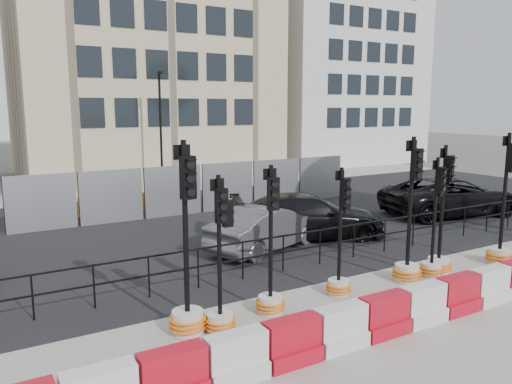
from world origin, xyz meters
TOP-DOWN VIEW (x-y plane):
  - ground at (0.00, 0.00)m, footprint 120.00×120.00m
  - sidewalk_near at (0.00, -3.00)m, footprint 40.00×6.00m
  - road at (0.00, 7.00)m, footprint 40.00×14.00m
  - sidewalk_far at (0.00, 16.00)m, footprint 40.00×4.00m
  - building_cream at (2.00, 21.99)m, footprint 15.00×10.06m
  - building_white at (17.00, 21.99)m, footprint 12.00×9.06m
  - kerb_railing at (0.00, 1.20)m, footprint 18.00×0.04m
  - heras_fencing at (-0.49, 9.71)m, footprint 14.33×1.72m
  - lamp_post_far at (0.50, 14.98)m, footprint 0.12×0.56m
  - barrier_row at (0.00, -2.80)m, footprint 16.75×0.50m
  - traffic_signal_a at (-4.72, -0.86)m, footprint 0.73×0.73m
  - traffic_signal_b at (-4.16, -1.12)m, footprint 0.60×0.60m
  - traffic_signal_c at (-2.87, -0.87)m, footprint 0.62×0.62m
  - traffic_signal_d at (-0.96, -0.77)m, footprint 0.58×0.58m
  - traffic_signal_e at (1.06, -0.94)m, footprint 0.70×0.70m
  - traffic_signal_f at (1.88, -1.00)m, footprint 0.60×0.60m
  - traffic_signal_g at (2.27, -0.89)m, footprint 0.66×0.66m
  - traffic_signal_h at (4.31, -1.24)m, footprint 0.71×0.71m
  - car_b at (-0.47, 3.23)m, footprint 4.08×5.04m
  - car_c at (1.42, 3.70)m, footprint 5.61×6.49m
  - car_d at (8.37, 3.65)m, footprint 4.83×6.60m

SIDE VIEW (x-z plane):
  - ground at x=0.00m, z-range 0.00..0.00m
  - sidewalk_near at x=0.00m, z-range 0.00..0.02m
  - sidewalk_far at x=0.00m, z-range 0.00..0.02m
  - road at x=0.00m, z-range 0.00..0.03m
  - barrier_row at x=0.00m, z-range -0.03..0.77m
  - traffic_signal_c at x=-2.87m, z-range -0.92..2.21m
  - car_b at x=-0.47m, z-range 0.00..1.36m
  - kerb_railing at x=0.00m, z-range 0.19..1.19m
  - traffic_signal_g at x=2.27m, z-range -0.98..2.35m
  - traffic_signal_d at x=-0.96m, z-range -0.77..2.18m
  - heras_fencing at x=-0.49m, z-range -0.29..1.71m
  - traffic_signal_b at x=-4.16m, z-range -0.80..2.25m
  - traffic_signal_f at x=1.88m, z-range -0.80..2.26m
  - car_c at x=1.42m, z-range 0.00..1.46m
  - traffic_signal_e at x=1.06m, z-range -1.05..2.53m
  - traffic_signal_h at x=4.31m, z-range -1.06..2.54m
  - traffic_signal_a at x=-4.72m, z-range -1.08..2.61m
  - car_d at x=8.37m, z-range 0.00..1.54m
  - lamp_post_far at x=0.50m, z-range 0.22..6.22m
  - building_white at x=17.00m, z-range 0.00..16.00m
  - building_cream at x=2.00m, z-range 0.00..18.00m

